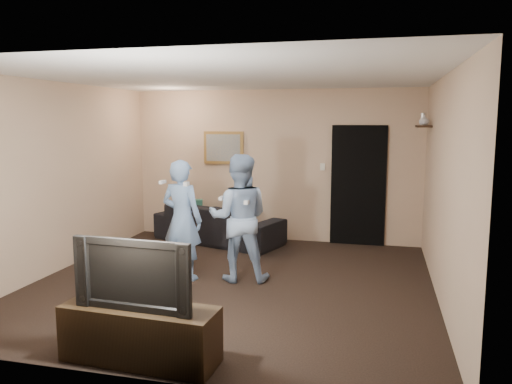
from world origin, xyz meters
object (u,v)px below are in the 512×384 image
(wii_player_left, at_px, (182,220))
(sofa, at_px, (219,223))
(television, at_px, (138,272))
(tv_console, at_px, (140,334))
(wii_player_right, at_px, (239,218))

(wii_player_left, bearing_deg, sofa, 94.95)
(television, bearing_deg, wii_player_left, 106.12)
(tv_console, bearing_deg, wii_player_left, 106.12)
(television, relative_size, wii_player_left, 0.68)
(wii_player_left, height_order, wii_player_right, wii_player_right)
(tv_console, bearing_deg, television, 0.00)
(sofa, bearing_deg, wii_player_right, 133.42)
(television, xyz_separation_m, wii_player_left, (-0.53, 2.25, -0.01))
(sofa, distance_m, wii_player_right, 2.17)
(tv_console, bearing_deg, sofa, 102.21)
(wii_player_right, bearing_deg, sofa, 115.63)
(tv_console, xyz_separation_m, wii_player_left, (-0.53, 2.25, 0.54))
(sofa, xyz_separation_m, tv_console, (0.71, -4.28, -0.07))
(television, distance_m, wii_player_right, 2.39)
(television, distance_m, wii_player_left, 2.31)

